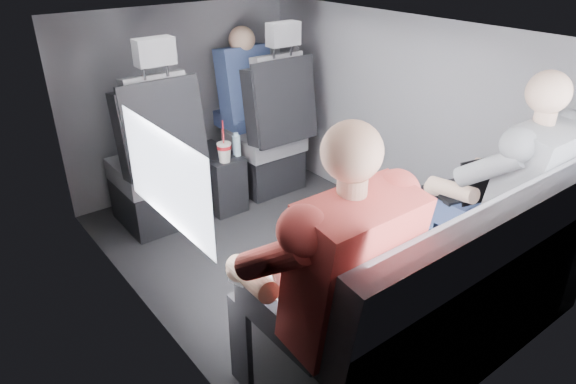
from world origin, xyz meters
TOP-DOWN VIEW (x-y plane):
  - floor at (0.00, 0.00)m, footprint 2.60×2.60m
  - ceiling at (0.00, 0.00)m, footprint 2.60×2.60m
  - panel_left at (-0.90, 0.00)m, footprint 0.02×2.60m
  - panel_right at (0.90, 0.00)m, footprint 0.02×2.60m
  - panel_front at (0.00, 1.30)m, footprint 1.80×0.02m
  - panel_back at (0.00, -1.30)m, footprint 1.80×0.02m
  - side_window at (-0.88, -0.30)m, footprint 0.02×0.75m
  - seatbelt at (0.45, 0.67)m, footprint 0.35×0.11m
  - front_seat_left at (-0.45, 0.84)m, footprint 0.52×0.58m
  - front_seat_right at (0.45, 0.84)m, footprint 0.52×0.58m
  - center_console at (0.00, 0.88)m, footprint 0.24×0.48m
  - rear_bench at (0.00, -1.06)m, footprint 1.60×0.57m
  - soda_cup at (-0.02, 0.69)m, footprint 0.10×0.10m
  - water_bottle at (0.10, 0.74)m, footprint 0.06×0.06m
  - laptop_white at (-0.64, -0.78)m, footprint 0.37×0.38m
  - laptop_black at (0.52, -0.80)m, footprint 0.36×0.36m
  - passenger_rear_left at (-0.61, -0.97)m, footprint 0.55×0.66m
  - passenger_rear_right at (0.55, -0.97)m, footprint 0.53×0.65m
  - passenger_front_right at (0.41, 1.10)m, footprint 0.38×0.38m

SIDE VIEW (x-z plane):
  - floor at x=0.00m, z-range 0.00..0.00m
  - center_console at x=0.00m, z-range 0.00..0.41m
  - rear_bench at x=0.00m, z-range -0.15..0.77m
  - front_seat_left at x=-0.45m, z-range -0.23..1.03m
  - front_seat_right at x=0.45m, z-range -0.23..1.03m
  - soda_cup at x=-0.02m, z-range 0.33..0.62m
  - water_bottle at x=0.10m, z-range 0.39..0.56m
  - laptop_black at x=0.52m, z-range 0.52..0.75m
  - laptop_white at x=-0.64m, z-range 0.51..0.75m
  - passenger_rear_right at x=0.55m, z-range 0.01..1.28m
  - passenger_rear_left at x=-0.61m, z-range 0.01..1.30m
  - panel_left at x=-0.90m, z-range 0.00..1.35m
  - panel_right at x=0.90m, z-range 0.00..1.35m
  - panel_front at x=0.00m, z-range 0.00..1.35m
  - panel_back at x=0.00m, z-range 0.00..1.35m
  - passenger_front_right at x=0.41m, z-range 0.37..1.12m
  - seatbelt at x=0.45m, z-range 0.50..1.10m
  - side_window at x=-0.88m, z-range 0.69..1.11m
  - ceiling at x=0.00m, z-range 1.35..1.35m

